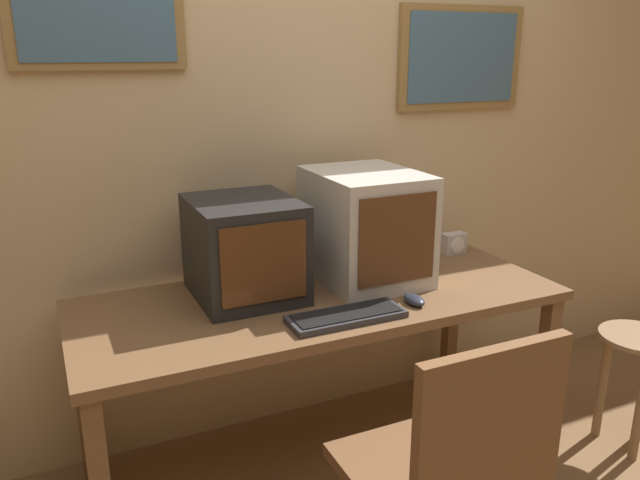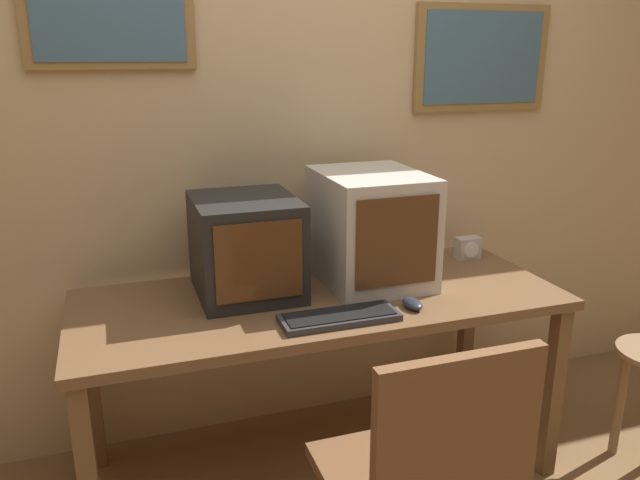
% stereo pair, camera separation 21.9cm
% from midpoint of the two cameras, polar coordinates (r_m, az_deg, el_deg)
% --- Properties ---
extents(wall_back, '(8.00, 0.08, 2.60)m').
position_cam_midpoint_polar(wall_back, '(2.54, -6.84, 10.56)').
color(wall_back, '#D1B284').
rests_on(wall_back, ground_plane).
extents(desk, '(1.74, 0.71, 0.73)m').
position_cam_midpoint_polar(desk, '(2.29, -2.76, -6.93)').
color(desk, brown).
rests_on(desk, ground_plane).
extents(monitor_left, '(0.36, 0.41, 0.35)m').
position_cam_midpoint_polar(monitor_left, '(2.23, -9.72, -0.81)').
color(monitor_left, black).
rests_on(monitor_left, desk).
extents(monitor_right, '(0.37, 0.47, 0.42)m').
position_cam_midpoint_polar(monitor_right, '(2.37, 1.54, 1.26)').
color(monitor_right, beige).
rests_on(monitor_right, desk).
extents(keyboard_main, '(0.39, 0.14, 0.03)m').
position_cam_midpoint_polar(keyboard_main, '(2.05, -0.65, -7.04)').
color(keyboard_main, '#333338').
rests_on(keyboard_main, desk).
extents(mouse_near_keyboard, '(0.06, 0.10, 0.03)m').
position_cam_midpoint_polar(mouse_near_keyboard, '(2.18, 5.77, -5.52)').
color(mouse_near_keyboard, '#282D3D').
rests_on(mouse_near_keyboard, desk).
extents(desk_clock, '(0.10, 0.06, 0.09)m').
position_cam_midpoint_polar(desk_clock, '(2.74, 9.91, -0.36)').
color(desk_clock, '#B7B2AD').
rests_on(desk_clock, desk).
extents(side_stool, '(0.30, 0.30, 0.50)m').
position_cam_midpoint_polar(side_stool, '(2.81, 24.84, -10.43)').
color(side_stool, '#8E6B47').
rests_on(side_stool, ground_plane).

